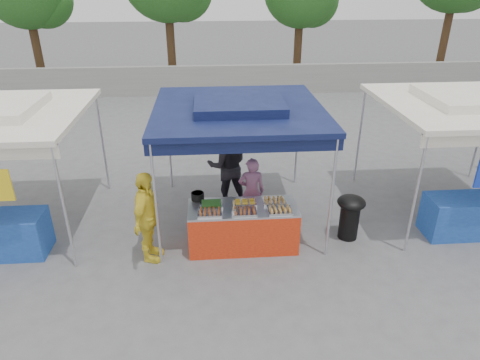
{
  "coord_description": "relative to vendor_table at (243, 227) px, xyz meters",
  "views": [
    {
      "loc": [
        -0.57,
        -6.83,
        4.72
      ],
      "look_at": [
        0.0,
        0.6,
        1.05
      ],
      "focal_mm": 32.0,
      "sensor_mm": 36.0,
      "label": 1
    }
  ],
  "objects": [
    {
      "name": "food_tray_fl",
      "position": [
        -0.61,
        -0.22,
        0.46
      ],
      "size": [
        0.42,
        0.3,
        0.07
      ],
      "color": "silver",
      "rests_on": "vendor_table"
    },
    {
      "name": "neighbor_stall_right",
      "position": [
        4.5,
        0.67,
        1.18
      ],
      "size": [
        3.2,
        3.2,
        2.57
      ],
      "color": "silver",
      "rests_on": "ground_plane"
    },
    {
      "name": "vendor_woman",
      "position": [
        0.24,
        0.81,
        0.3
      ],
      "size": [
        0.53,
        0.35,
        1.45
      ],
      "primitive_type": "imported",
      "rotation": [
        0.0,
        0.0,
        3.14
      ],
      "color": "#915C83",
      "rests_on": "ground_plane"
    },
    {
      "name": "main_canopy",
      "position": [
        0.0,
        1.07,
        1.94
      ],
      "size": [
        3.2,
        3.2,
        2.57
      ],
      "color": "silver",
      "rests_on": "ground_plane"
    },
    {
      "name": "customer_person",
      "position": [
        -1.69,
        -0.26,
        0.43
      ],
      "size": [
        0.61,
        1.07,
        1.71
      ],
      "primitive_type": "imported",
      "rotation": [
        0.0,
        0.0,
        1.36
      ],
      "color": "yellow",
      "rests_on": "ground_plane"
    },
    {
      "name": "skewer_cup",
      "position": [
        -0.18,
        -0.27,
        0.47
      ],
      "size": [
        0.08,
        0.08,
        0.1
      ],
      "primitive_type": "cylinder",
      "color": "silver",
      "rests_on": "vendor_table"
    },
    {
      "name": "vendor_table",
      "position": [
        0.0,
        0.0,
        0.0
      ],
      "size": [
        2.0,
        0.8,
        0.85
      ],
      "color": "red",
      "rests_on": "ground_plane"
    },
    {
      "name": "crate_right",
      "position": [
        0.38,
        0.57,
        -0.29
      ],
      "size": [
        0.45,
        0.31,
        0.27
      ],
      "primitive_type": "cube",
      "color": "#1533AB",
      "rests_on": "ground_plane"
    },
    {
      "name": "back_wall",
      "position": [
        0.0,
        11.1,
        0.17
      ],
      "size": [
        40.0,
        0.25,
        1.2
      ],
      "primitive_type": "cube",
      "color": "gray",
      "rests_on": "ground_plane"
    },
    {
      "name": "ground_plane",
      "position": [
        0.0,
        0.1,
        -0.43
      ],
      "size": [
        80.0,
        80.0,
        0.0
      ],
      "primitive_type": "plane",
      "color": "#5F5F61"
    },
    {
      "name": "food_tray_fm",
      "position": [
        0.01,
        -0.24,
        0.46
      ],
      "size": [
        0.42,
        0.3,
        0.07
      ],
      "color": "silver",
      "rests_on": "vendor_table"
    },
    {
      "name": "helper_man",
      "position": [
        -0.19,
        1.69,
        0.49
      ],
      "size": [
        0.91,
        0.72,
        1.84
      ],
      "primitive_type": "imported",
      "rotation": [
        0.0,
        0.0,
        3.17
      ],
      "color": "black",
      "rests_on": "ground_plane"
    },
    {
      "name": "food_tray_bm",
      "position": [
        0.05,
        0.1,
        0.46
      ],
      "size": [
        0.42,
        0.3,
        0.07
      ],
      "color": "silver",
      "rests_on": "vendor_table"
    },
    {
      "name": "crate_stacked",
      "position": [
        0.38,
        0.57,
        -0.02
      ],
      "size": [
        0.44,
        0.31,
        0.27
      ],
      "primitive_type": "cube",
      "color": "#1533AB",
      "rests_on": "crate_right"
    },
    {
      "name": "cooking_pot",
      "position": [
        -0.82,
        0.34,
        0.5
      ],
      "size": [
        0.24,
        0.24,
        0.14
      ],
      "primitive_type": "cylinder",
      "color": "black",
      "rests_on": "vendor_table"
    },
    {
      "name": "wok_burner",
      "position": [
        2.07,
        0.14,
        0.11
      ],
      "size": [
        0.54,
        0.54,
        0.9
      ],
      "rotation": [
        0.0,
        0.0,
        -0.23
      ],
      "color": "black",
      "rests_on": "ground_plane"
    },
    {
      "name": "food_tray_bl",
      "position": [
        -0.57,
        0.07,
        0.46
      ],
      "size": [
        0.42,
        0.3,
        0.07
      ],
      "color": "silver",
      "rests_on": "vendor_table"
    },
    {
      "name": "food_tray_fr",
      "position": [
        0.64,
        -0.24,
        0.46
      ],
      "size": [
        0.42,
        0.3,
        0.07
      ],
      "color": "silver",
      "rests_on": "vendor_table"
    },
    {
      "name": "food_tray_br",
      "position": [
        0.59,
        0.11,
        0.46
      ],
      "size": [
        0.42,
        0.3,
        0.07
      ],
      "color": "silver",
      "rests_on": "vendor_table"
    },
    {
      "name": "crate_left",
      "position": [
        -0.35,
        0.76,
        -0.28
      ],
      "size": [
        0.48,
        0.33,
        0.29
      ],
      "primitive_type": "cube",
      "color": "#1533AB",
      "rests_on": "ground_plane"
    }
  ]
}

